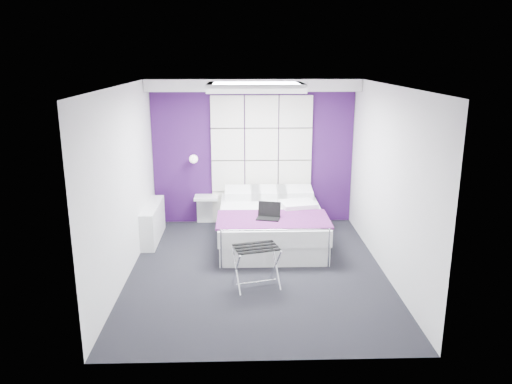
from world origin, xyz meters
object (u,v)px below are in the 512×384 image
(laptop, at_px, (268,214))
(radiator, at_px, (153,222))
(bed, at_px, (271,224))
(nightstand, at_px, (206,197))
(wall_lamp, at_px, (194,159))
(luggage_rack, at_px, (256,267))

(laptop, bearing_deg, radiator, 173.32)
(radiator, bearing_deg, bed, -5.55)
(nightstand, bearing_deg, wall_lamp, 168.94)
(wall_lamp, relative_size, nightstand, 0.36)
(luggage_rack, bearing_deg, wall_lamp, 96.96)
(wall_lamp, height_order, luggage_rack, wall_lamp)
(bed, distance_m, laptop, 0.60)
(wall_lamp, relative_size, laptop, 0.43)
(wall_lamp, distance_m, nightstand, 0.73)
(nightstand, distance_m, laptop, 1.75)
(wall_lamp, bearing_deg, luggage_rack, -68.27)
(radiator, distance_m, nightstand, 1.13)
(wall_lamp, relative_size, luggage_rack, 0.26)
(laptop, bearing_deg, bed, 94.77)
(bed, distance_m, luggage_rack, 1.64)
(radiator, relative_size, laptop, 3.47)
(laptop, bearing_deg, luggage_rack, -87.68)
(nightstand, bearing_deg, bed, -39.39)
(wall_lamp, height_order, radiator, wall_lamp)
(radiator, relative_size, luggage_rack, 2.12)
(radiator, xyz_separation_m, bed, (1.95, -0.19, 0.01))
(radiator, relative_size, nightstand, 2.85)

